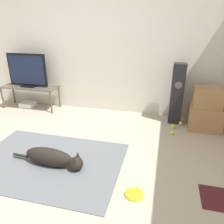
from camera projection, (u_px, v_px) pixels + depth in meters
ground_plane at (47, 166)px, 2.79m from camera, size 12.00×12.00×0.00m
wall_back at (95, 46)px, 4.18m from camera, size 8.00×0.06×2.55m
area_rug at (48, 161)px, 2.88m from camera, size 1.93×1.35×0.01m
dog at (53, 158)px, 2.75m from camera, size 1.01×0.23×0.24m
frisbee at (134, 194)px, 2.33m from camera, size 0.21×0.21×0.03m
cardboard_box_lower at (205, 117)px, 3.73m from camera, size 0.52×0.47×0.41m
cardboard_box_upper at (207, 97)px, 3.59m from camera, size 0.44×0.39×0.31m
floor_speaker at (177, 94)px, 3.84m from camera, size 0.21×0.22×1.07m
tv_stand at (30, 89)px, 4.56m from camera, size 1.19×0.42×0.47m
tv at (27, 71)px, 4.42m from camera, size 0.84×0.20×0.67m
tennis_ball_by_boxes at (172, 133)px, 3.56m from camera, size 0.07×0.07×0.07m
tennis_ball_near_speaker at (181, 123)px, 3.90m from camera, size 0.07×0.07×0.07m
tennis_ball_loose_on_carpet at (173, 126)px, 3.78m from camera, size 0.07×0.07×0.07m
game_console at (28, 104)px, 4.75m from camera, size 0.30×0.25×0.10m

